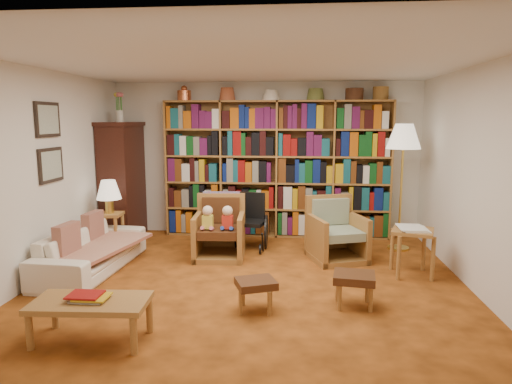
# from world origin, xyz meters

# --- Properties ---
(floor) EXTENTS (5.00, 5.00, 0.00)m
(floor) POSITION_xyz_m (0.00, 0.00, 0.00)
(floor) COLOR #AD571A
(floor) RESTS_ON ground
(ceiling) EXTENTS (5.00, 5.00, 0.00)m
(ceiling) POSITION_xyz_m (0.00, 0.00, 2.50)
(ceiling) COLOR silver
(ceiling) RESTS_ON wall_back
(wall_back) EXTENTS (5.00, 0.00, 5.00)m
(wall_back) POSITION_xyz_m (0.00, 2.50, 1.25)
(wall_back) COLOR silver
(wall_back) RESTS_ON floor
(wall_front) EXTENTS (5.00, 0.00, 5.00)m
(wall_front) POSITION_xyz_m (0.00, -2.50, 1.25)
(wall_front) COLOR silver
(wall_front) RESTS_ON floor
(wall_left) EXTENTS (0.00, 5.00, 5.00)m
(wall_left) POSITION_xyz_m (-2.50, 0.00, 1.25)
(wall_left) COLOR silver
(wall_left) RESTS_ON floor
(wall_right) EXTENTS (0.00, 5.00, 5.00)m
(wall_right) POSITION_xyz_m (2.50, 0.00, 1.25)
(wall_right) COLOR silver
(wall_right) RESTS_ON floor
(bookshelf) EXTENTS (3.60, 0.30, 2.42)m
(bookshelf) POSITION_xyz_m (0.20, 2.33, 1.17)
(bookshelf) COLOR #A46E32
(bookshelf) RESTS_ON floor
(curio_cabinet) EXTENTS (0.50, 0.95, 2.40)m
(curio_cabinet) POSITION_xyz_m (-2.25, 2.00, 0.95)
(curio_cabinet) COLOR #36160E
(curio_cabinet) RESTS_ON floor
(framed_pictures) EXTENTS (0.03, 0.52, 0.97)m
(framed_pictures) POSITION_xyz_m (-2.48, 0.30, 1.62)
(framed_pictures) COLOR black
(framed_pictures) RESTS_ON wall_left
(sofa) EXTENTS (1.87, 0.80, 0.54)m
(sofa) POSITION_xyz_m (-2.05, 0.36, 0.27)
(sofa) COLOR silver
(sofa) RESTS_ON floor
(sofa_throw) EXTENTS (1.06, 1.61, 0.04)m
(sofa_throw) POSITION_xyz_m (-2.00, 0.36, 0.30)
(sofa_throw) COLOR beige
(sofa_throw) RESTS_ON sofa
(cushion_left) EXTENTS (0.15, 0.39, 0.39)m
(cushion_left) POSITION_xyz_m (-2.18, 0.71, 0.45)
(cushion_left) COLOR maroon
(cushion_left) RESTS_ON sofa
(cushion_right) EXTENTS (0.17, 0.40, 0.39)m
(cushion_right) POSITION_xyz_m (-2.18, 0.01, 0.45)
(cushion_right) COLOR maroon
(cushion_right) RESTS_ON sofa
(side_table_lamp) EXTENTS (0.36, 0.36, 0.57)m
(side_table_lamp) POSITION_xyz_m (-2.15, 1.20, 0.39)
(side_table_lamp) COLOR #A46E32
(side_table_lamp) RESTS_ON floor
(table_lamp) EXTENTS (0.35, 0.35, 0.48)m
(table_lamp) POSITION_xyz_m (-2.15, 1.20, 0.89)
(table_lamp) COLOR gold
(table_lamp) RESTS_ON side_table_lamp
(armchair_leather) EXTENTS (0.73, 0.77, 0.87)m
(armchair_leather) POSITION_xyz_m (-0.53, 1.14, 0.36)
(armchair_leather) COLOR #A46E32
(armchair_leather) RESTS_ON floor
(armchair_sage) EXTENTS (0.91, 0.91, 0.85)m
(armchair_sage) POSITION_xyz_m (1.08, 1.18, 0.33)
(armchair_sage) COLOR #A46E32
(armchair_sage) RESTS_ON floor
(wheelchair) EXTENTS (0.48, 0.66, 0.82)m
(wheelchair) POSITION_xyz_m (-0.14, 1.58, 0.37)
(wheelchair) COLOR black
(wheelchair) RESTS_ON floor
(floor_lamp) EXTENTS (0.49, 0.49, 1.84)m
(floor_lamp) POSITION_xyz_m (2.04, 1.70, 1.59)
(floor_lamp) COLOR gold
(floor_lamp) RESTS_ON floor
(side_table_papers) EXTENTS (0.59, 0.59, 0.61)m
(side_table_papers) POSITION_xyz_m (1.94, 0.54, 0.48)
(side_table_papers) COLOR #A46E32
(side_table_papers) RESTS_ON floor
(footstool_a) EXTENTS (0.47, 0.44, 0.32)m
(footstool_a) POSITION_xyz_m (0.13, -0.68, 0.26)
(footstool_a) COLOR #462512
(footstool_a) RESTS_ON floor
(footstool_b) EXTENTS (0.45, 0.40, 0.35)m
(footstool_b) POSITION_xyz_m (1.12, -0.49, 0.29)
(footstool_b) COLOR #462512
(footstool_b) RESTS_ON floor
(coffee_table) EXTENTS (1.01, 0.54, 0.42)m
(coffee_table) POSITION_xyz_m (-1.23, -1.44, 0.32)
(coffee_table) COLOR #A46E32
(coffee_table) RESTS_ON floor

